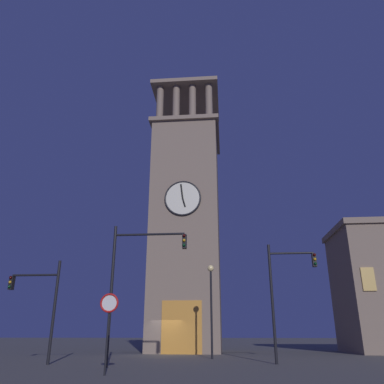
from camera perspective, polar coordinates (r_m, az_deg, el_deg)
The scene contains 7 objects.
ground_plane at distance 30.93m, azimuth -4.21°, elevation -23.17°, with size 200.00×200.00×0.00m, color #56544F.
clocktower at distance 36.64m, azimuth -0.78°, elevation -5.34°, with size 6.68×8.05×27.49m.
traffic_signal_near at distance 22.62m, azimuth 13.76°, elevation -13.32°, with size 2.72×0.41×6.39m.
traffic_signal_mid at distance 23.45m, azimuth -21.83°, elevation -14.42°, with size 2.87×0.41×5.42m.
traffic_signal_far at distance 20.33m, azimuth -8.68°, elevation -11.57°, with size 3.93×0.41×6.98m.
street_lamp at distance 26.43m, azimuth 2.88°, elevation -14.89°, with size 0.44×0.44×5.93m.
no_horn_sign at distance 16.69m, azimuth -12.34°, elevation -16.87°, with size 0.78×0.14×3.11m.
Camera 1 is at (-4.74, 30.53, 1.57)m, focal length 35.62 mm.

